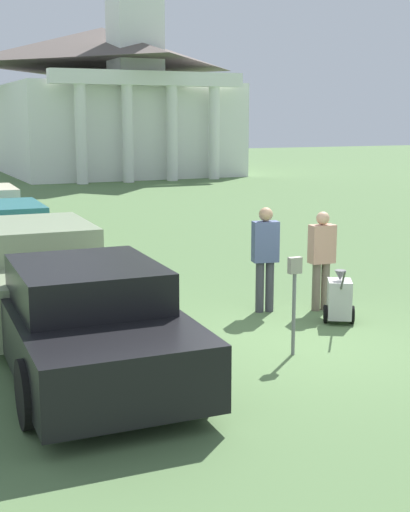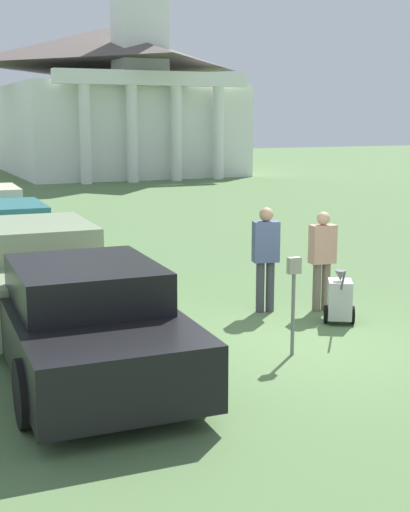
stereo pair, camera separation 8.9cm
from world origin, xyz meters
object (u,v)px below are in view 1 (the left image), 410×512
(parked_car_teal, at_px, (2,240))
(person_supervisor, at_px, (322,255))
(equipment_cart, at_px, (339,299))
(church, at_px, (106,92))
(parked_car_black, at_px, (85,320))
(person_worker, at_px, (265,253))
(parked_car_sage, at_px, (36,270))
(parking_meter, at_px, (294,287))

(parked_car_teal, distance_m, person_supervisor, 6.86)
(equipment_cart, bearing_deg, church, 109.78)
(parked_car_black, distance_m, church, 35.05)
(equipment_cart, bearing_deg, parked_car_teal, 154.97)
(person_supervisor, height_order, church, church)
(person_worker, relative_size, church, 0.08)
(parked_car_sage, height_order, church, church)
(parking_meter, bearing_deg, person_supervisor, 47.80)
(equipment_cart, bearing_deg, person_worker, 155.02)
(parked_car_teal, xyz_separation_m, parking_meter, (2.73, -7.09, 0.27))
(parking_meter, bearing_deg, parked_car_sage, 127.16)
(parked_car_black, relative_size, church, 0.22)
(parked_car_black, xyz_separation_m, church, (10.32, 33.26, 4.03))
(parking_meter, bearing_deg, equipment_cart, 34.92)
(parked_car_sage, distance_m, person_supervisor, 4.72)
(parked_car_sage, relative_size, church, 0.25)
(parked_car_teal, relative_size, parking_meter, 3.72)
(person_supervisor, height_order, equipment_cart, person_supervisor)
(person_supervisor, bearing_deg, parked_car_teal, -46.92)
(parked_car_sage, xyz_separation_m, parking_meter, (2.73, -3.60, 0.23))
(parked_car_sage, bearing_deg, person_supervisor, -20.69)
(parked_car_sage, xyz_separation_m, person_supervisor, (4.35, -1.82, 0.23))
(parked_car_teal, bearing_deg, parking_meter, -66.95)
(parked_car_teal, height_order, person_worker, person_worker)
(parked_car_black, xyz_separation_m, equipment_cart, (4.19, 0.49, -0.29))
(person_worker, bearing_deg, parked_car_black, 36.17)
(person_worker, bearing_deg, equipment_cart, 136.56)
(parked_car_sage, distance_m, person_worker, 3.78)
(parked_car_black, distance_m, parked_car_sage, 3.07)
(parked_car_sage, relative_size, parked_car_teal, 1.06)
(parked_car_sage, xyz_separation_m, equipment_cart, (4.19, -2.59, -0.33))
(parked_car_black, height_order, church, church)
(parked_car_sage, height_order, person_supervisor, person_supervisor)
(parked_car_sage, bearing_deg, parking_meter, -50.85)
(person_supervisor, relative_size, church, 0.08)
(parked_car_teal, relative_size, church, 0.23)
(person_worker, xyz_separation_m, person_supervisor, (0.90, -0.30, -0.05))
(parking_meter, distance_m, person_supervisor, 2.41)
(parked_car_sage, relative_size, equipment_cart, 5.31)
(parking_meter, bearing_deg, parked_car_teal, 111.07)
(person_worker, distance_m, church, 32.65)
(parking_meter, distance_m, equipment_cart, 1.86)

